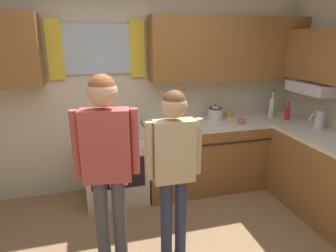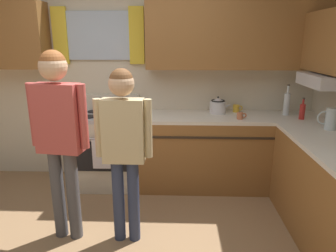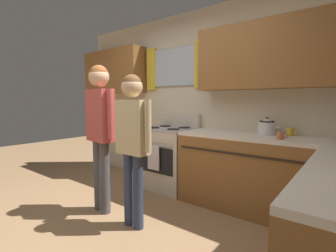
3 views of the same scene
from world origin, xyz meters
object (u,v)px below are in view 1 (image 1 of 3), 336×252
Objects in this scene: stove_oven at (116,164)px; mug_mustard_yellow at (229,114)px; stovetop_kettle at (215,112)px; bottle_tall_clear at (272,107)px; water_pitcher at (318,119)px; cup_terracotta at (241,121)px; adult_in_plaid at (174,158)px; bottle_sauce_red at (288,113)px; adult_left at (106,153)px.

stove_oven reaches higher than mug_mustard_yellow.
bottle_tall_clear is at bearing -4.96° from stovetop_kettle.
water_pitcher is (1.03, -0.69, 0.02)m from stovetop_kettle.
stovetop_kettle is 1.24m from water_pitcher.
mug_mustard_yellow is 0.37m from cup_terracotta.
mug_mustard_yellow is 1.10× the size of cup_terracotta.
water_pitcher reaches higher than stove_oven.
adult_in_plaid is at bearing -145.63° from bottle_tall_clear.
stovetop_kettle reaches higher than mug_mustard_yellow.
bottle_sauce_red is 0.90× the size of stovetop_kettle.
cup_terracotta is at bearing -177.90° from bottle_sauce_red.
bottle_sauce_red is at bearing 105.29° from water_pitcher.
stovetop_kettle reaches higher than cup_terracotta.
bottle_sauce_red is at bearing -60.42° from bottle_tall_clear.
stove_oven is at bearing -174.84° from stovetop_kettle.
bottle_sauce_red is 2.10m from adult_in_plaid.
adult_in_plaid is (0.55, -0.03, -0.09)m from adult_left.
bottle_sauce_red is (2.26, -0.15, 0.53)m from stove_oven.
water_pitcher is at bearing -33.68° from stovetop_kettle.
bottle_sauce_red is 0.23m from bottle_tall_clear.
cup_terracotta is 0.37m from stovetop_kettle.
adult_left is at bearing -142.96° from mug_mustard_yellow.
bottle_tall_clear reaches higher than bottle_sauce_red.
cup_terracotta is 0.06× the size of adult_left.
stove_oven is 4.48× the size of bottle_sauce_red.
water_pitcher is (0.23, -0.62, -0.03)m from bottle_tall_clear.
stovetop_kettle is at bearing -163.42° from mug_mustard_yellow.
stove_oven is 1.27m from adult_left.
bottle_sauce_red is 0.15× the size of adult_left.
mug_mustard_yellow is at bearing 16.58° from stovetop_kettle.
mug_mustard_yellow is 0.25m from stovetop_kettle.
stove_oven is 1.67m from mug_mustard_yellow.
bottle_tall_clear is at bearing 34.37° from adult_in_plaid.
adult_in_plaid reaches higher than stovetop_kettle.
adult_in_plaid is (-1.16, -0.97, 0.04)m from cup_terracotta.
mug_mustard_yellow reaches higher than cup_terracotta.
stovetop_kettle is at bearing 175.04° from bottle_tall_clear.
adult_in_plaid reaches higher than bottle_tall_clear.
adult_in_plaid is (-0.94, -1.26, -0.02)m from stovetop_kettle.
cup_terracotta is 0.90m from water_pitcher.
mug_mustard_yellow is (1.59, 0.19, 0.48)m from stove_oven.
stovetop_kettle is 1.24× the size of water_pitcher.
cup_terracotta is at bearing -6.25° from stove_oven.
stove_oven is at bearing 176.30° from bottle_sauce_red.
adult_left is (-1.73, -1.30, 0.12)m from mug_mustard_yellow.
adult_left is 0.56m from adult_in_plaid.
cup_terracotta is at bearing -93.05° from mug_mustard_yellow.
stovetop_kettle is (-0.24, -0.07, 0.05)m from mug_mustard_yellow.
cup_terracotta is at bearing -158.92° from bottle_tall_clear.
water_pitcher is at bearing 12.28° from adult_left.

